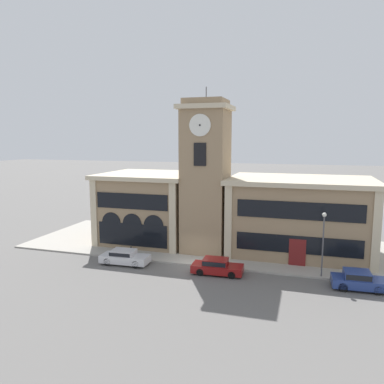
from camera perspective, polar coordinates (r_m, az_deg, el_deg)
The scene contains 10 objects.
ground_plane at distance 35.21m, azimuth -0.02°, elevation -11.21°, with size 300.00×300.00×0.00m, color #605E5B.
sidewalk_kerb at distance 41.53m, azimuth 2.81°, elevation -8.10°, with size 40.16×13.80×0.15m.
clock_tower at distance 38.06m, azimuth 2.11°, elevation 2.30°, with size 5.04×5.04×16.73m.
town_hall_left_wing at distance 43.22m, azimuth -6.47°, elevation -2.25°, with size 10.34×9.86×7.80m.
town_hall_right_wing at distance 39.73m, azimuth 16.06°, elevation -3.48°, with size 14.31×9.86×7.73m.
parked_car_near at distance 36.08m, azimuth -10.26°, elevation -9.67°, with size 4.62×2.07×1.34m.
parked_car_mid at distance 33.12m, azimuth 3.79°, elevation -11.19°, with size 4.48×2.00×1.36m.
parked_car_far at distance 32.60m, azimuth 24.00°, elevation -12.11°, with size 4.12×2.06×1.46m.
street_lamp at distance 33.10m, azimuth 19.39°, elevation -6.13°, with size 0.36×0.36×5.47m.
bollard at distance 37.65m, azimuth -9.27°, elevation -8.96°, with size 0.18×0.18×1.06m.
Camera 1 is at (9.78, -31.78, 11.61)m, focal length 35.00 mm.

